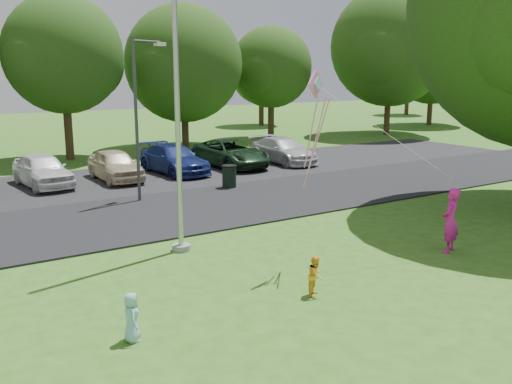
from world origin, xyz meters
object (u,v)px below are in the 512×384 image
flagpole (177,96)px  woman (450,220)px  kite (318,103)px  trash_can (229,177)px  child_blue (132,317)px  child_yellow (316,276)px  street_lamp (140,104)px

flagpole → woman: flagpole is taller
woman → kite: 5.02m
trash_can → flagpole: bearing=-129.5°
woman → child_blue: (-9.07, -0.29, -0.42)m
child_blue → child_yellow: bearing=-80.3°
child_blue → kite: bearing=-63.9°
woman → child_blue: bearing=-21.7°
child_yellow → flagpole: bearing=67.5°
flagpole → kite: flagpole is taller
woman → kite: bearing=-40.1°
woman → flagpole: bearing=-57.4°
street_lamp → trash_can: street_lamp is taller
kite → child_yellow: bearing=-149.3°
trash_can → woman: 10.48m
street_lamp → trash_can: size_ratio=6.12×
street_lamp → kite: bearing=-109.2°
street_lamp → child_blue: 11.90m
street_lamp → child_yellow: bearing=-116.2°
street_lamp → child_blue: bearing=-137.4°
child_yellow → child_blue: 4.15m
street_lamp → child_yellow: street_lamp is taller
woman → kite: (-3.74, 1.11, 3.16)m
child_yellow → child_blue: size_ratio=0.97×
flagpole → kite: bearing=-52.2°
trash_can → kite: 10.43m
street_lamp → kite: 9.21m
flagpole → child_yellow: 5.90m
flagpole → child_blue: (-3.06, -4.33, -3.71)m
street_lamp → woman: 11.55m
flagpole → child_yellow: bearing=-76.2°
flagpole → child_yellow: (1.09, -4.45, -3.72)m
kite → flagpole: bearing=106.4°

